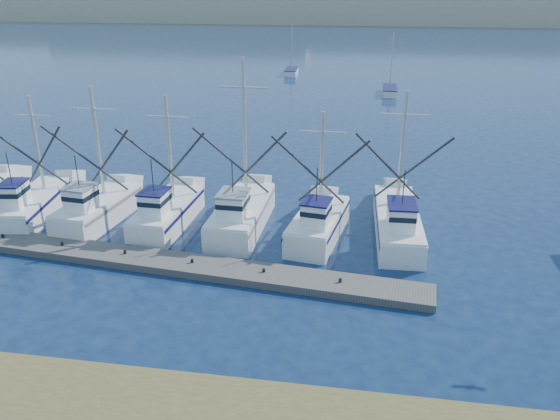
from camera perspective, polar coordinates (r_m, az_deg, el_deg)
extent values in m
plane|color=#0D1D3B|center=(24.51, 0.94, -12.97)|extent=(500.00, 500.00, 0.00)
cube|color=#57534E|center=(31.06, -14.23, -5.00)|extent=(31.38, 5.31, 0.42)
cube|color=tan|center=(229.91, 8.88, 20.23)|extent=(360.00, 60.00, 10.00)
cube|color=white|center=(39.13, -24.14, 0.37)|extent=(3.25, 7.59, 1.45)
cube|color=white|center=(37.19, -26.00, 1.38)|extent=(1.52, 1.96, 1.50)
cylinder|color=#B7B2A8|center=(38.96, -24.09, 6.31)|extent=(0.22, 0.22, 6.25)
cube|color=white|center=(36.68, -18.51, -0.15)|extent=(3.25, 7.01, 1.52)
cube|color=white|center=(34.73, -20.06, 1.05)|extent=(1.63, 1.80, 1.50)
cylinder|color=#B7B2A8|center=(36.31, -18.53, 6.74)|extent=(0.22, 0.22, 6.97)
cube|color=white|center=(35.02, -11.65, -0.53)|extent=(2.68, 7.22, 1.47)
cube|color=white|center=(32.89, -12.93, 0.60)|extent=(1.47, 1.79, 1.50)
cylinder|color=#B7B2A8|center=(34.75, -11.49, 6.36)|extent=(0.22, 0.22, 6.58)
cube|color=white|center=(34.07, -4.00, -0.68)|extent=(2.84, 8.03, 1.57)
cube|color=white|center=(31.64, -4.89, 0.41)|extent=(1.59, 1.98, 1.50)
cylinder|color=#B7B2A8|center=(33.66, -3.73, 8.29)|extent=(0.22, 0.22, 8.71)
cube|color=white|center=(32.81, 4.02, -1.71)|extent=(3.43, 6.98, 1.49)
cube|color=white|center=(30.64, 3.80, -0.48)|extent=(1.65, 1.83, 1.50)
cylinder|color=#B7B2A8|center=(32.53, 4.38, 5.09)|extent=(0.22, 0.22, 5.96)
cube|color=white|center=(33.93, 12.14, -1.41)|extent=(2.79, 9.21, 1.41)
cube|color=white|center=(31.21, 12.52, -0.71)|extent=(1.52, 2.27, 1.50)
cylinder|color=#B7B2A8|center=(33.95, 12.62, 6.21)|extent=(0.22, 0.22, 7.07)
cube|color=white|center=(77.94, 11.38, 12.11)|extent=(1.95, 6.32, 0.90)
cylinder|color=#B7B2A8|center=(77.62, 11.61, 15.09)|extent=(0.12, 0.12, 7.20)
cube|color=white|center=(93.04, 1.20, 14.22)|extent=(2.14, 5.93, 0.90)
cylinder|color=#B7B2A8|center=(92.82, 1.25, 16.72)|extent=(0.12, 0.12, 7.20)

